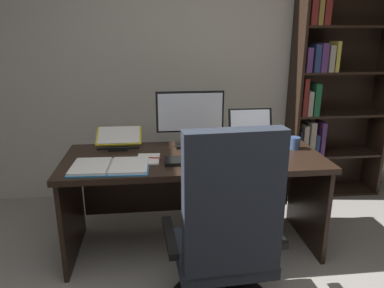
# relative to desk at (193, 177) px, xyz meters

# --- Properties ---
(wall_back) EXTENTS (5.28, 0.12, 2.89)m
(wall_back) POSITION_rel_desk_xyz_m (0.06, 0.99, 0.91)
(wall_back) COLOR beige
(wall_back) RESTS_ON ground
(desk) EXTENTS (1.80, 0.72, 0.72)m
(desk) POSITION_rel_desk_xyz_m (0.00, 0.00, 0.00)
(desk) COLOR black
(desk) RESTS_ON ground
(bookshelf) EXTENTS (0.90, 0.30, 2.00)m
(bookshelf) POSITION_rel_desk_xyz_m (1.37, 0.77, 0.42)
(bookshelf) COLOR black
(bookshelf) RESTS_ON ground
(office_chair) EXTENTS (0.63, 0.60, 1.14)m
(office_chair) POSITION_rel_desk_xyz_m (0.08, -0.84, -0.05)
(office_chair) COLOR black
(office_chair) RESTS_ON ground
(monitor) EXTENTS (0.50, 0.16, 0.42)m
(monitor) POSITION_rel_desk_xyz_m (-0.00, 0.16, 0.40)
(monitor) COLOR black
(monitor) RESTS_ON desk
(laptop) EXTENTS (0.35, 0.32, 0.25)m
(laptop) POSITION_rel_desk_xyz_m (0.49, 0.17, 0.24)
(laptop) COLOR black
(laptop) RESTS_ON desk
(keyboard) EXTENTS (0.42, 0.15, 0.02)m
(keyboard) POSITION_rel_desk_xyz_m (-0.00, -0.21, 0.20)
(keyboard) COLOR black
(keyboard) RESTS_ON desk
(computer_mouse) EXTENTS (0.06, 0.10, 0.04)m
(computer_mouse) POSITION_rel_desk_xyz_m (0.30, -0.21, 0.21)
(computer_mouse) COLOR black
(computer_mouse) RESTS_ON desk
(reading_stand_with_book) EXTENTS (0.34, 0.25, 0.13)m
(reading_stand_with_book) POSITION_rel_desk_xyz_m (-0.54, 0.21, 0.26)
(reading_stand_with_book) COLOR black
(reading_stand_with_book) RESTS_ON desk
(open_binder) EXTENTS (0.51, 0.33, 0.02)m
(open_binder) POSITION_rel_desk_xyz_m (-0.56, -0.26, 0.20)
(open_binder) COLOR #2D84C6
(open_binder) RESTS_ON desk
(notepad) EXTENTS (0.16, 0.22, 0.01)m
(notepad) POSITION_rel_desk_xyz_m (-0.32, -0.13, 0.20)
(notepad) COLOR white
(notepad) RESTS_ON desk
(pen) EXTENTS (0.14, 0.04, 0.01)m
(pen) POSITION_rel_desk_xyz_m (-0.30, -0.13, 0.20)
(pen) COLOR maroon
(pen) RESTS_ON notepad
(coffee_mug) EXTENTS (0.09, 0.09, 0.09)m
(coffee_mug) POSITION_rel_desk_xyz_m (0.75, -0.00, 0.24)
(coffee_mug) COLOR #334C7A
(coffee_mug) RESTS_ON desk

